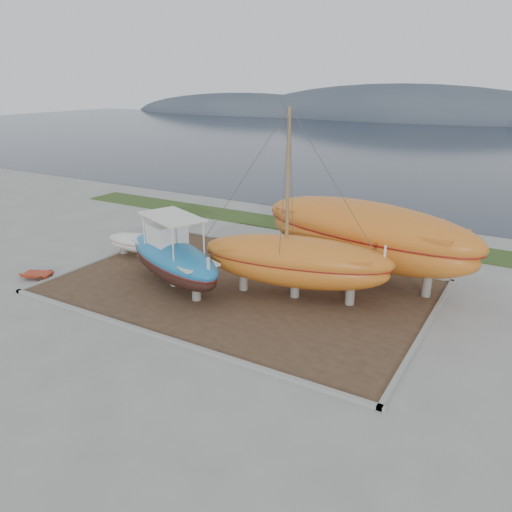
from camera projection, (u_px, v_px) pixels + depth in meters
The scene contains 11 objects.
ground at pixel (192, 318), 21.98m from camera, with size 140.00×140.00×0.00m, color gray.
dirt_patch at pixel (241, 287), 25.22m from camera, with size 18.00×12.00×0.06m, color #422D1E.
curb_frame at pixel (241, 286), 25.20m from camera, with size 18.60×12.60×0.15m, color gray, non-canonical shape.
grass_strip at pixel (329, 231), 34.55m from camera, with size 44.00×3.00×0.08m, color #284219.
sea at pixel (463, 146), 78.77m from camera, with size 260.00×100.00×0.04m, color black, non-canonical shape.
mountain_ridge at pixel (501, 122), 123.40m from camera, with size 200.00×36.00×20.00m, color #333D49, non-canonical shape.
blue_caique at pixel (173, 251), 24.77m from camera, with size 7.59×2.37×3.66m, color #1B72AD, non-canonical shape.
white_dinghy at pixel (140, 246), 29.39m from camera, with size 4.26×1.60×1.28m, color silver, non-canonical shape.
orange_sailboat at pixel (297, 208), 22.59m from camera, with size 9.12×2.69×8.79m, color #C4671E, non-canonical shape.
orange_bare_hull at pixel (365, 242), 25.64m from camera, with size 12.12×3.64×3.97m, color #C4671E, non-canonical shape.
red_trailer at pixel (38, 276), 26.36m from camera, with size 2.12×1.06×0.30m, color #A12A12, non-canonical shape.
Camera 1 is at (12.49, -15.61, 9.94)m, focal length 35.00 mm.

